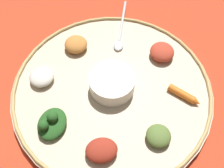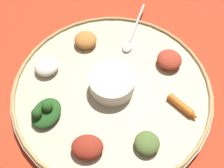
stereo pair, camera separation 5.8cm
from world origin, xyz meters
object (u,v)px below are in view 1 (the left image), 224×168
at_px(center_bowl, 112,82).
at_px(greens_pile, 51,123).
at_px(carrot_near_spoon, 184,95).
at_px(spoon, 121,33).

distance_m(center_bowl, greens_pile, 0.16).
bearing_deg(carrot_near_spoon, center_bowl, 76.95).
xyz_separation_m(center_bowl, carrot_near_spoon, (-0.04, -0.16, -0.01)).
xyz_separation_m(spoon, greens_pile, (-0.25, 0.17, 0.01)).
relative_size(center_bowl, carrot_near_spoon, 1.48).
height_order(spoon, carrot_near_spoon, carrot_near_spoon).
xyz_separation_m(center_bowl, spoon, (0.16, -0.04, -0.02)).
bearing_deg(center_bowl, spoon, -11.99).
height_order(center_bowl, greens_pile, greens_pile).
distance_m(spoon, greens_pile, 0.30).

